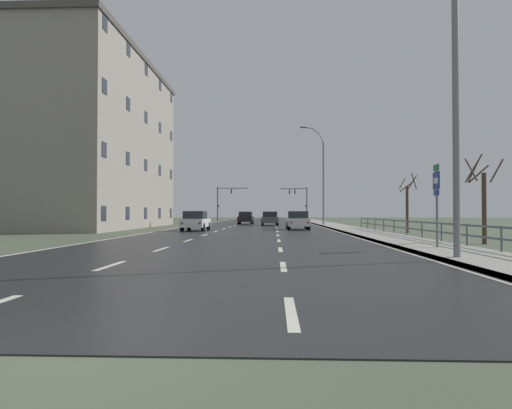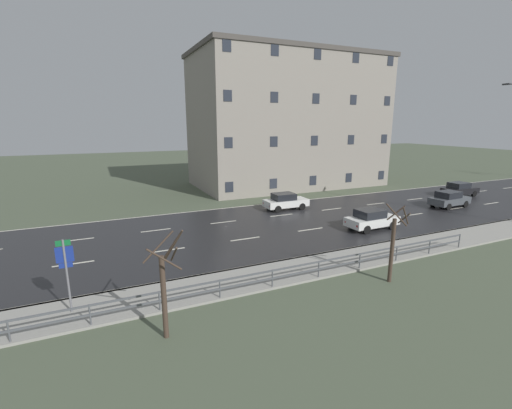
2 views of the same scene
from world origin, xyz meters
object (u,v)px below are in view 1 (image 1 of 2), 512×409
Objects in this scene: street_lamp_foreground at (451,95)px; car_distant at (298,220)px; street_lamp_midground at (322,177)px; highway_sign at (437,195)px; car_near_left at (246,218)px; traffic_signal_left at (223,198)px; car_far_left at (270,218)px; car_near_right at (270,217)px; brick_building at (81,143)px; car_far_right at (196,221)px; traffic_signal_right at (300,198)px.

street_lamp_foreground is 2.47× the size of car_distant.
street_lamp_midground is 32.42m from highway_sign.
street_lamp_midground is at bearing -31.89° from car_near_left.
street_lamp_foreground is 1.70× the size of traffic_signal_left.
traffic_signal_left is 1.44× the size of car_far_left.
car_near_right is 34.66m from brick_building.
car_far_right is 1.00× the size of car_distant.
highway_sign reaches higher than car_far_right.
highway_sign is 0.80× the size of car_far_left.
street_lamp_midground is 22.23m from car_near_right.
car_far_left is (3.05, -5.68, 0.00)m from car_near_left.
car_far_right is at bearing -86.36° from traffic_signal_left.
traffic_signal_left is 1.46× the size of car_far_right.
car_near_right is at bearing -41.51° from traffic_signal_left.
car_far_right is (-11.54, -14.86, -4.62)m from street_lamp_midground.
street_lamp_midground is at bearing 53.00° from car_far_right.
highway_sign is at bearing -80.88° from car_far_left.
highway_sign is 53.60m from car_near_right.
traffic_signal_right is (-0.72, 65.31, -0.94)m from street_lamp_foreground.
highway_sign is (0.96, -32.24, -3.28)m from street_lamp_midground.
street_lamp_midground is 13.20m from car_distant.
car_near_right and car_far_left have the same top height.
car_near_right is at bearing 57.97° from brick_building.
traffic_signal_right is 1.42× the size of car_far_left.
traffic_signal_left is 37.55m from brick_building.
brick_building reaches higher than car_far_left.
car_far_left is at bearing 69.87° from car_far_right.
brick_building reaches higher than traffic_signal_right.
car_near_right is 0.99× the size of car_far_left.
car_distant is (10.95, -40.12, -3.19)m from traffic_signal_left.
street_lamp_midground reaches higher than street_lamp_foreground.
brick_building is at bearing -105.06° from traffic_signal_left.
car_far_left is (-5.84, 0.02, -4.62)m from street_lamp_midground.
traffic_signal_left is (-15.25, 60.45, 1.85)m from highway_sign.
street_lamp_foreground reaches higher than highway_sign.
street_lamp_foreground reaches higher than traffic_signal_right.
traffic_signal_left is 1.46× the size of car_near_right.
car_near_right is at bearing 97.48° from highway_sign.
car_distant is 22.30m from brick_building.
car_distant is 0.17× the size of brick_building.
traffic_signal_right is 1.44× the size of car_near_right.
car_near_left is 0.17× the size of brick_building.
car_distant is (-4.29, 20.33, -1.34)m from highway_sign.
car_distant is (8.21, 2.96, 0.00)m from car_far_right.
brick_building is (-23.29, -37.07, 4.08)m from traffic_signal_right.
brick_building reaches higher than car_near_left.
street_lamp_foreground is 0.43× the size of brick_building.
traffic_signal_right is at bearing 4.36° from traffic_signal_left.
car_distant is (-2.64, -41.15, -3.27)m from traffic_signal_right.
car_near_right is (-6.98, 53.13, -1.34)m from highway_sign.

